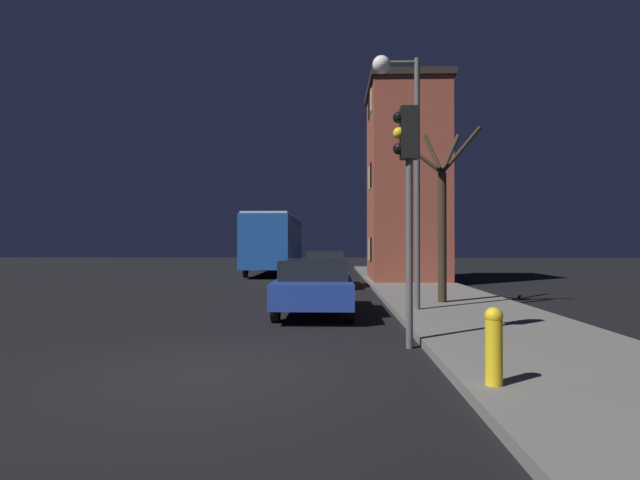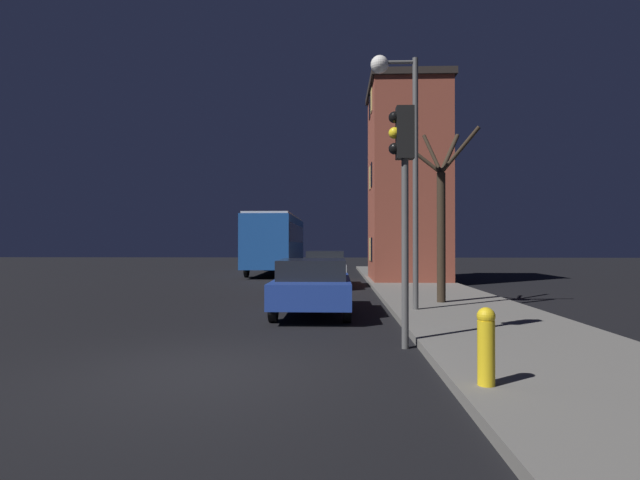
# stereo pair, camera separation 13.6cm
# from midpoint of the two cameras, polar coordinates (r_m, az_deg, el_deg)

# --- Properties ---
(ground_plane) EXTENTS (120.00, 120.00, 0.00)m
(ground_plane) POSITION_cam_midpoint_polar(r_m,az_deg,el_deg) (7.43, -12.96, -14.37)
(ground_plane) COLOR black
(sidewalk) EXTENTS (3.70, 60.00, 0.15)m
(sidewalk) POSITION_cam_midpoint_polar(r_m,az_deg,el_deg) (7.90, 26.89, -12.93)
(sidewalk) COLOR #605E59
(sidewalk) RESTS_ON ground
(brick_building) EXTENTS (3.64, 4.86, 9.17)m
(brick_building) POSITION_cam_midpoint_polar(r_m,az_deg,el_deg) (23.98, 9.66, 6.62)
(brick_building) COLOR brown
(brick_building) RESTS_ON sidewalk
(streetlamp) EXTENTS (1.20, 0.45, 6.42)m
(streetlamp) POSITION_cam_midpoint_polar(r_m,az_deg,el_deg) (13.05, 9.00, 12.33)
(streetlamp) COLOR #4C4C4C
(streetlamp) RESTS_ON sidewalk
(traffic_light) EXTENTS (0.43, 0.24, 4.14)m
(traffic_light) POSITION_cam_midpoint_polar(r_m,az_deg,el_deg) (8.74, 9.51, 7.39)
(traffic_light) COLOR #4C4C4C
(traffic_light) RESTS_ON ground
(bare_tree) EXTENTS (1.82, 1.62, 4.97)m
(bare_tree) POSITION_cam_midpoint_polar(r_m,az_deg,el_deg) (14.60, 13.64, 2.68)
(bare_tree) COLOR #2D2319
(bare_tree) RESTS_ON sidewalk
(bus) EXTENTS (2.56, 10.59, 3.47)m
(bus) POSITION_cam_midpoint_polar(r_m,az_deg,el_deg) (30.31, -5.30, 0.06)
(bus) COLOR #194793
(bus) RESTS_ON ground
(car_near_lane) EXTENTS (1.87, 4.58, 1.40)m
(car_near_lane) POSITION_cam_midpoint_polar(r_m,az_deg,el_deg) (12.86, -0.89, -5.08)
(car_near_lane) COLOR navy
(car_near_lane) RESTS_ON ground
(car_mid_lane) EXTENTS (1.72, 4.30, 1.50)m
(car_mid_lane) POSITION_cam_midpoint_polar(r_m,az_deg,el_deg) (21.14, 0.41, -3.22)
(car_mid_lane) COLOR #B7BABF
(car_mid_lane) RESTS_ON ground
(fire_hydrant) EXTENTS (0.21, 0.21, 0.91)m
(fire_hydrant) POSITION_cam_midpoint_polar(r_m,az_deg,el_deg) (6.23, 18.65, -11.20)
(fire_hydrant) COLOR gold
(fire_hydrant) RESTS_ON sidewalk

